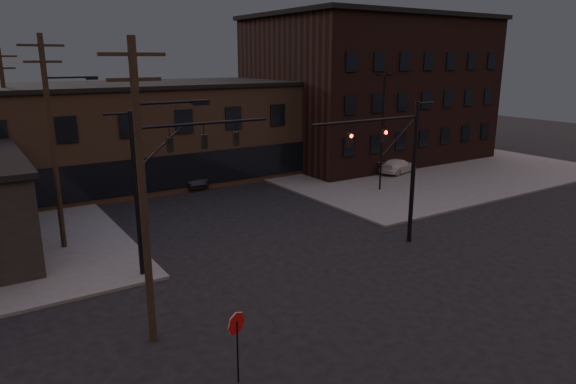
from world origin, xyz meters
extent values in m
plane|color=black|center=(0.00, 0.00, 0.00)|extent=(140.00, 140.00, 0.00)
cube|color=#474744|center=(22.00, 22.00, 0.07)|extent=(30.00, 30.00, 0.15)
cube|color=brown|center=(0.00, 28.00, 4.00)|extent=(40.00, 12.00, 8.00)
cube|color=black|center=(22.00, 26.00, 7.00)|extent=(22.00, 16.00, 14.00)
cylinder|color=black|center=(6.50, 4.50, 4.00)|extent=(0.24, 0.24, 8.00)
cylinder|color=black|center=(3.00, 4.50, 7.20)|extent=(7.00, 0.14, 0.14)
cube|color=#FF140C|center=(4.17, 4.50, 6.30)|extent=(0.28, 0.22, 0.70)
cube|color=#FF140C|center=(1.83, 4.50, 6.30)|extent=(0.28, 0.22, 0.70)
cylinder|color=black|center=(-8.00, 8.00, 4.00)|extent=(0.24, 0.24, 8.00)
cylinder|color=black|center=(-4.50, 8.00, 7.20)|extent=(7.00, 0.14, 0.14)
cube|color=black|center=(-6.25, 8.00, 6.30)|extent=(0.28, 0.22, 0.70)
cube|color=black|center=(-4.50, 8.00, 6.30)|extent=(0.28, 0.22, 0.70)
cube|color=black|center=(-2.75, 8.00, 6.30)|extent=(0.28, 0.22, 0.70)
cylinder|color=black|center=(-8.00, -2.00, 1.10)|extent=(0.06, 0.06, 2.20)
cylinder|color=maroon|center=(-8.00, -1.98, 2.10)|extent=(0.72, 0.33, 0.76)
cylinder|color=black|center=(-9.50, 2.00, 5.50)|extent=(0.28, 0.28, 11.00)
cube|color=black|center=(-9.50, 2.00, 10.40)|extent=(2.20, 0.12, 0.12)
cube|color=black|center=(-9.50, 2.00, 9.60)|extent=(1.80, 0.12, 0.12)
cube|color=black|center=(-7.20, 2.00, 8.75)|extent=(0.60, 0.25, 0.18)
cylinder|color=black|center=(-10.50, 14.00, 5.75)|extent=(0.28, 0.28, 11.50)
cube|color=black|center=(-10.50, 14.00, 10.90)|extent=(2.20, 0.12, 0.12)
cube|color=black|center=(-10.50, 14.00, 10.10)|extent=(1.80, 0.12, 0.12)
cube|color=black|center=(-8.20, 14.00, 9.25)|extent=(0.60, 0.25, 0.18)
cylinder|color=black|center=(-11.50, 26.00, 5.50)|extent=(0.28, 0.28, 11.00)
cube|color=black|center=(-11.50, 26.00, 9.60)|extent=(1.80, 0.12, 0.12)
cylinder|color=black|center=(13.00, 14.00, 4.50)|extent=(0.14, 0.14, 9.00)
cube|color=black|center=(12.50, 14.00, 9.05)|extent=(0.50, 0.28, 0.18)
cube|color=black|center=(13.50, 14.00, 9.05)|extent=(0.50, 0.28, 0.18)
cylinder|color=black|center=(19.00, 19.00, 4.50)|extent=(0.14, 0.14, 9.00)
cube|color=black|center=(18.50, 19.00, 9.05)|extent=(0.50, 0.28, 0.18)
cube|color=black|center=(19.50, 19.00, 9.05)|extent=(0.50, 0.28, 0.18)
imported|color=black|center=(16.55, 22.57, 0.86)|extent=(4.47, 2.63, 1.43)
imported|color=silver|center=(18.59, 17.67, 0.79)|extent=(4.73, 2.88, 1.28)
imported|color=black|center=(0.97, 23.95, 0.77)|extent=(1.86, 4.77, 1.55)
camera|label=1|loc=(-14.62, -15.21, 10.29)|focal=32.00mm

